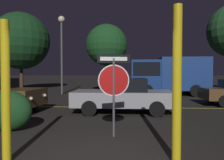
{
  "coord_description": "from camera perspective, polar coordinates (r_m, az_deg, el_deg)",
  "views": [
    {
      "loc": [
        0.68,
        -4.07,
        1.68
      ],
      "look_at": [
        0.13,
        4.22,
        1.4
      ],
      "focal_mm": 35.0,
      "sensor_mm": 36.0,
      "label": 1
    }
  ],
  "objects": [
    {
      "name": "passing_car_2",
      "position": [
        9.3,
        3.06,
        -4.03
      ],
      "size": [
        4.29,
        2.01,
        1.45
      ],
      "rotation": [
        0.0,
        0.0,
        1.57
      ],
      "color": "#9E9EA3",
      "rests_on": "ground_plane"
    },
    {
      "name": "delivery_truck",
      "position": [
        16.85,
        14.19,
        1.54
      ],
      "size": [
        5.62,
        2.45,
        2.8
      ],
      "rotation": [
        0.0,
        0.0,
        1.56
      ],
      "color": "navy",
      "rests_on": "ground_plane"
    },
    {
      "name": "road_center_stripe",
      "position": [
        10.65,
        0.06,
        -7.14
      ],
      "size": [
        32.34,
        0.12,
        0.01
      ],
      "primitive_type": "cube",
      "color": "gold",
      "rests_on": "ground_plane"
    },
    {
      "name": "hedge_bush_1",
      "position": [
        7.04,
        -25.46,
        -7.27
      ],
      "size": [
        1.37,
        0.88,
        1.16
      ],
      "primitive_type": "ellipsoid",
      "color": "#19421E",
      "rests_on": "ground_plane"
    },
    {
      "name": "yellow_pole_left",
      "position": [
        4.51,
        -26.01,
        -2.78
      ],
      "size": [
        0.16,
        0.16,
        2.65
      ],
      "primitive_type": "cylinder",
      "color": "yellow",
      "rests_on": "ground_plane"
    },
    {
      "name": "tree_2",
      "position": [
        18.27,
        -1.45,
        9.06
      ],
      "size": [
        3.42,
        3.42,
        5.68
      ],
      "color": "#422D1E",
      "rests_on": "ground_plane"
    },
    {
      "name": "yellow_pole_right",
      "position": [
        4.2,
        16.61,
        -1.13
      ],
      "size": [
        0.17,
        0.17,
        2.93
      ],
      "primitive_type": "cylinder",
      "color": "yellow",
      "rests_on": "ground_plane"
    },
    {
      "name": "street_lamp",
      "position": [
        17.76,
        -13.04,
        10.37
      ],
      "size": [
        0.52,
        0.52,
        6.1
      ],
      "color": "#4C4C51",
      "rests_on": "ground_plane"
    },
    {
      "name": "tree_0",
      "position": [
        23.51,
        -22.68,
        9.37
      ],
      "size": [
        5.55,
        5.55,
        7.57
      ],
      "color": "#422D1E",
      "rests_on": "ground_plane"
    },
    {
      "name": "stop_sign",
      "position": [
        5.7,
        0.45,
        0.05
      ],
      "size": [
        0.86,
        0.17,
        2.15
      ],
      "rotation": [
        0.0,
        0.0,
        0.17
      ],
      "color": "#4C4C51",
      "rests_on": "ground_plane"
    }
  ]
}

